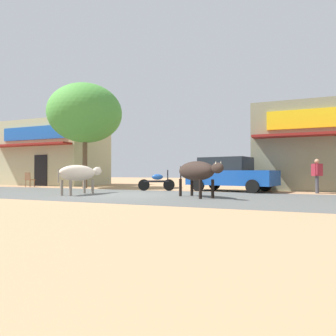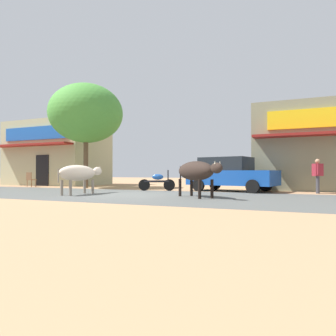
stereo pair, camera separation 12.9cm
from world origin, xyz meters
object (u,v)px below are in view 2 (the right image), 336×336
parked_motorcycle (157,181)px  cafe_chair_near_tree (31,179)px  pedestrian_by_shop (318,173)px  roadside_tree (86,114)px  parked_hatchback_car (230,174)px  cow_near_brown (79,173)px  cow_far_dark (196,171)px

parked_motorcycle → cafe_chair_near_tree: 9.12m
pedestrian_by_shop → cafe_chair_near_tree: size_ratio=1.62×
roadside_tree → cafe_chair_near_tree: bearing=-174.7°
parked_hatchback_car → cafe_chair_near_tree: size_ratio=4.81×
roadside_tree → cow_near_brown: (3.27, -4.57, -3.52)m
cow_near_brown → cafe_chair_near_tree: 8.39m
parked_motorcycle → cafe_chair_near_tree: size_ratio=1.87×
roadside_tree → cafe_chair_near_tree: roadside_tree is taller
roadside_tree → parked_hatchback_car: bearing=0.8°
parked_hatchback_car → parked_motorcycle: parked_hatchback_car is taller
roadside_tree → cow_near_brown: size_ratio=2.19×
roadside_tree → cafe_chair_near_tree: (-3.99, -0.37, -3.88)m
parked_motorcycle → cafe_chair_near_tree: parked_motorcycle is taller
parked_motorcycle → parked_hatchback_car: bearing=16.8°
cow_near_brown → cow_far_dark: (4.94, 0.44, 0.08)m
parked_motorcycle → cow_far_dark: 4.49m
roadside_tree → cow_far_dark: 9.81m
cafe_chair_near_tree → cow_far_dark: bearing=-17.1°
parked_hatchback_car → cow_far_dark: 4.26m
roadside_tree → cow_near_brown: roadside_tree is taller
parked_hatchback_car → parked_motorcycle: (-3.41, -1.03, -0.38)m
cow_far_dark → pedestrian_by_shop: size_ratio=1.58×
roadside_tree → parked_hatchback_car: 9.23m
parked_hatchback_car → cow_far_dark: (-0.31, -4.24, 0.11)m
cow_far_dark → cow_near_brown: bearing=-174.9°
cow_far_dark → cafe_chair_near_tree: (-12.20, 3.76, -0.44)m
pedestrian_by_shop → cow_near_brown: bearing=-153.1°
roadside_tree → cafe_chair_near_tree: size_ratio=6.66×
parked_hatchback_car → cow_far_dark: bearing=-94.2°
cafe_chair_near_tree → parked_motorcycle: bearing=-3.4°
cow_near_brown → pedestrian_by_shop: (9.07, 4.60, -0.01)m
parked_hatchback_car → cafe_chair_near_tree: (-12.51, -0.49, -0.33)m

